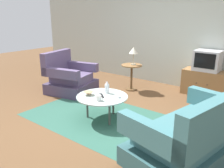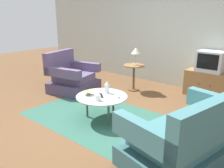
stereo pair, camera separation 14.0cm
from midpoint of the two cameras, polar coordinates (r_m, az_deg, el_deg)
The scene contains 15 objects.
ground_plane at distance 3.90m, azimuth 0.08°, elevation -8.61°, with size 16.00×16.00×0.00m, color brown.
back_wall at distance 5.69m, azimuth 16.98°, elevation 12.91°, with size 9.00×0.12×2.70m, color #B2BCB2.
area_rug at distance 3.91m, azimuth -1.45°, elevation -8.52°, with size 2.60×1.60×0.00m, color #2D5B4C.
armchair at distance 5.24m, azimuth -9.24°, elevation 1.42°, with size 1.07×1.07×0.90m.
couch at distance 2.92m, azimuth 20.03°, elevation -12.44°, with size 1.18×1.67×0.90m.
coffee_table at distance 3.77m, azimuth -1.47°, elevation -3.39°, with size 0.84×0.84×0.40m.
side_table at distance 5.23m, azimuth 6.22°, elevation 2.94°, with size 0.47×0.47×0.59m.
tv_stand at distance 5.28m, azimuth 23.44°, elevation 0.04°, with size 0.91×0.46×0.55m.
television at distance 5.17m, azimuth 24.06°, elevation 5.18°, with size 0.51×0.43×0.42m.
table_lamp at distance 5.13m, azimuth 6.73°, elevation 8.07°, with size 0.20×0.20×0.39m.
vase at distance 3.86m, azimuth -0.24°, elevation -0.82°, with size 0.08×0.08×0.21m.
mug at distance 3.55m, azimuth -2.48°, elevation -3.42°, with size 0.13×0.09×0.08m.
bowl at distance 3.81m, azimuth -4.88°, elevation -2.27°, with size 0.17×0.17×0.06m.
tv_remote_dark at distance 3.74m, azimuth -1.71°, elevation -2.88°, with size 0.16×0.15×0.02m.
tv_remote_silver at distance 3.72m, azimuth 2.41°, elevation -2.97°, with size 0.17×0.13×0.02m.
Camera 2 is at (2.31, -2.66, 1.69)m, focal length 36.77 mm.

